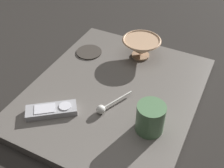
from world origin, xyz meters
The scene contains 7 objects.
ground_plane centered at (0.00, 0.00, 0.00)m, with size 6.00×6.00×0.00m, color black.
table centered at (0.00, 0.00, 0.02)m, with size 0.67×0.56×0.03m.
cereal_bowl centered at (0.23, -0.01, 0.08)m, with size 0.15×0.15×0.08m.
coffee_mug centered at (-0.11, -0.17, 0.08)m, with size 0.08×0.08×0.10m.
teaspoon centered at (-0.10, -0.01, 0.05)m, with size 0.14×0.07×0.03m.
tv_remote_near centered at (-0.18, 0.13, 0.04)m, with size 0.14×0.16×0.02m.
drink_coaster centered at (0.16, 0.19, 0.03)m, with size 0.10×0.10×0.01m.
Camera 1 is at (-0.65, -0.32, 0.70)m, focal length 45.28 mm.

